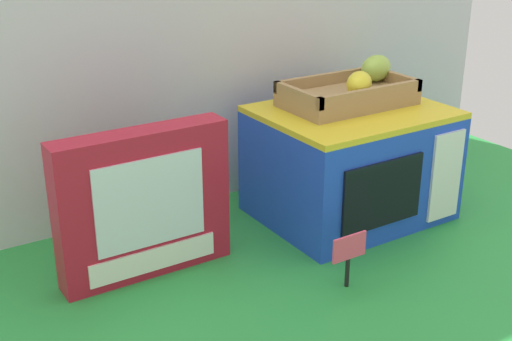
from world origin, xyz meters
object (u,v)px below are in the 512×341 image
(toy_microwave, at_px, (350,163))
(food_groups_crate, at_px, (353,91))
(cookie_set_box, at_px, (144,204))
(price_sign, at_px, (349,253))

(toy_microwave, relative_size, food_groups_crate, 1.26)
(toy_microwave, distance_m, food_groups_crate, 0.15)
(cookie_set_box, bearing_deg, price_sign, -40.91)
(price_sign, bearing_deg, food_groups_crate, 50.49)
(cookie_set_box, bearing_deg, toy_microwave, -0.65)
(toy_microwave, height_order, food_groups_crate, food_groups_crate)
(food_groups_crate, distance_m, price_sign, 0.39)
(cookie_set_box, relative_size, price_sign, 3.13)
(toy_microwave, height_order, cookie_set_box, cookie_set_box)
(food_groups_crate, xyz_separation_m, price_sign, (-0.22, -0.26, -0.19))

